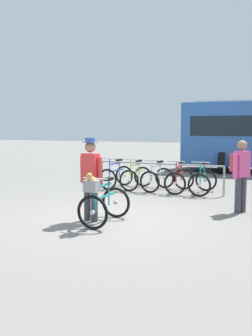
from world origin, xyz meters
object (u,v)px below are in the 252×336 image
object	(u,v)px
person_with_featured_bike	(91,176)
featured_bicycle	(102,201)
racked_bike_lime	(136,177)
racked_bike_red	(179,180)
racked_bike_teal	(203,181)
racked_bike_white	(157,179)
racked_bike_blue	(116,176)
pedestrian_with_backpack	(241,171)

from	to	relation	value
person_with_featured_bike	featured_bicycle	bearing A→B (deg)	-27.05
racked_bike_lime	racked_bike_red	world-z (taller)	same
racked_bike_lime	featured_bicycle	size ratio (longest dim) A/B	0.93
racked_bike_teal	person_with_featured_bike	bearing A→B (deg)	-109.97
racked_bike_lime	racked_bike_white	bearing A→B (deg)	-0.41
racked_bike_blue	racked_bike_lime	world-z (taller)	same
racked_bike_teal	featured_bicycle	size ratio (longest dim) A/B	0.91
person_with_featured_bike	pedestrian_with_backpack	bearing A→B (deg)	36.77
racked_bike_blue	racked_bike_lime	xyz separation A→B (m)	(0.70, -0.01, 0.00)
racked_bike_lime	pedestrian_with_backpack	world-z (taller)	pedestrian_with_backpack
person_with_featured_bike	racked_bike_white	bearing A→B (deg)	89.01
racked_bike_teal	featured_bicycle	world-z (taller)	featured_bicycle
racked_bike_white	racked_bike_teal	world-z (taller)	same
person_with_featured_bike	pedestrian_with_backpack	size ratio (longest dim) A/B	1.05
pedestrian_with_backpack	racked_bike_blue	bearing A→B (deg)	153.43
racked_bike_blue	featured_bicycle	size ratio (longest dim) A/B	0.96
racked_bike_lime	pedestrian_with_backpack	size ratio (longest dim) A/B	0.69
pedestrian_with_backpack	person_with_featured_bike	bearing A→B (deg)	-143.23
featured_bicycle	racked_bike_teal	bearing A→B (deg)	75.13
racked_bike_white	racked_bike_red	size ratio (longest dim) A/B	1.09
racked_bike_lime	racked_bike_white	xyz separation A→B (m)	(0.70, -0.01, -0.00)
racked_bike_lime	pedestrian_with_backpack	distance (m)	3.96
racked_bike_red	racked_bike_teal	bearing A→B (deg)	-0.41
racked_bike_blue	racked_bike_white	distance (m)	1.40
racked_bike_blue	pedestrian_with_backpack	world-z (taller)	pedestrian_with_backpack
racked_bike_red	pedestrian_with_backpack	world-z (taller)	pedestrian_with_backpack
racked_bike_white	racked_bike_red	xyz separation A→B (m)	(0.70, -0.01, 0.00)
pedestrian_with_backpack	featured_bicycle	bearing A→B (deg)	-137.02
racked_bike_white	pedestrian_with_backpack	world-z (taller)	pedestrian_with_backpack
racked_bike_white	racked_bike_red	bearing A→B (deg)	-0.41
racked_bike_lime	featured_bicycle	world-z (taller)	featured_bicycle
pedestrian_with_backpack	racked_bike_white	bearing A→B (deg)	142.77
racked_bike_lime	racked_bike_teal	distance (m)	2.10
racked_bike_teal	pedestrian_with_backpack	world-z (taller)	pedestrian_with_backpack
racked_bike_blue	person_with_featured_bike	xyz separation A→B (m)	(1.33, -4.07, 0.58)
racked_bike_teal	pedestrian_with_backpack	distance (m)	2.44
racked_bike_teal	featured_bicycle	bearing A→B (deg)	-104.87
racked_bike_lime	racked_bike_white	size ratio (longest dim) A/B	0.95
racked_bike_lime	racked_bike_teal	xyz separation A→B (m)	(2.10, -0.02, 0.00)
racked_bike_white	featured_bicycle	size ratio (longest dim) A/B	0.99
racked_bike_red	racked_bike_teal	world-z (taller)	same
featured_bicycle	person_with_featured_bike	size ratio (longest dim) A/B	0.70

